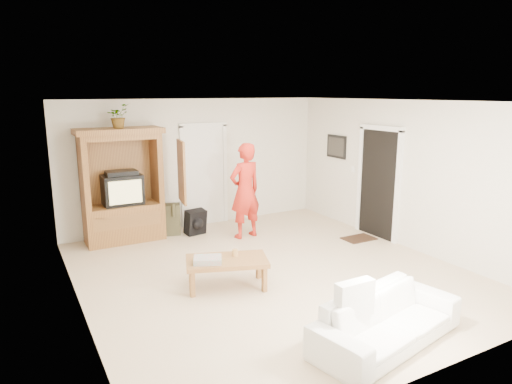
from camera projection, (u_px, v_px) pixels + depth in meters
floor at (271, 272)px, 7.05m from camera, size 6.00×6.00×0.00m
ceiling at (272, 101)px, 6.50m from camera, size 6.00×6.00×0.00m
wall_back at (197, 163)px, 9.34m from camera, size 5.50×0.00×5.50m
wall_front at (437, 250)px, 4.21m from camera, size 5.50×0.00×5.50m
wall_left at (75, 214)px, 5.48m from camera, size 0.00×6.00×6.00m
wall_right at (405, 174)px, 8.07m from camera, size 0.00×6.00×6.00m
armoire at (124, 193)px, 8.39m from camera, size 1.82×1.14×2.10m
door_back at (204, 176)px, 9.45m from camera, size 0.85×0.05×2.04m
doorway_right at (379, 184)px, 8.63m from camera, size 0.05×0.90×2.04m
framed_picture at (337, 147)px, 9.62m from camera, size 0.03×0.60×0.48m
doormat at (359, 238)px, 8.65m from camera, size 0.60×0.40×0.02m
plant at (118, 116)px, 8.05m from camera, size 0.50×0.50×0.42m
man at (245, 191)px, 8.59m from camera, size 0.72×0.53×1.81m
sofa at (387, 320)px, 5.02m from camera, size 2.01×1.11×0.56m
coffee_table at (227, 263)px, 6.44m from camera, size 1.28×0.96×0.43m
towel at (208, 260)px, 6.29m from camera, size 0.46×0.41×0.08m
candle at (235, 253)px, 6.54m from camera, size 0.08×0.08×0.10m
backpack_black at (195, 223)px, 8.88m from camera, size 0.42×0.29×0.48m
backpack_olive at (172, 219)px, 8.87m from camera, size 0.38×0.32×0.61m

